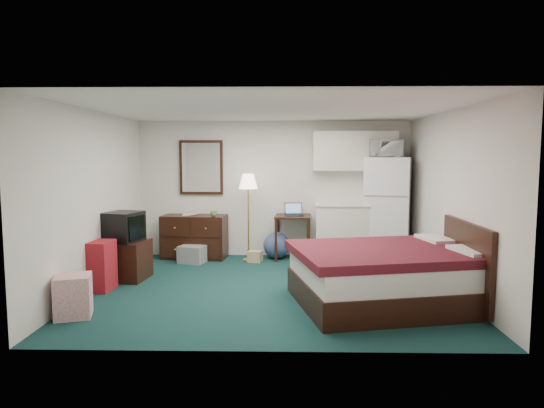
{
  "coord_description": "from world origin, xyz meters",
  "views": [
    {
      "loc": [
        0.15,
        -6.73,
        1.88
      ],
      "look_at": [
        0.0,
        0.15,
        1.18
      ],
      "focal_mm": 32.0,
      "sensor_mm": 36.0,
      "label": 1
    }
  ],
  "objects_px": {
    "bed": "(387,277)",
    "tv_stand": "(127,260)",
    "desk": "(293,237)",
    "dresser": "(195,237)",
    "suitcase": "(102,266)",
    "kitchen_counter": "(341,232)",
    "fridge": "(387,209)",
    "floor_lamp": "(248,217)"
  },
  "relations": [
    {
      "from": "bed",
      "to": "suitcase",
      "type": "xyz_separation_m",
      "value": [
        -3.83,
        0.54,
        -0.01
      ]
    },
    {
      "from": "tv_stand",
      "to": "desk",
      "type": "bearing_deg",
      "value": 36.56
    },
    {
      "from": "bed",
      "to": "floor_lamp",
      "type": "bearing_deg",
      "value": 115.56
    },
    {
      "from": "desk",
      "to": "bed",
      "type": "xyz_separation_m",
      "value": [
        1.14,
        -2.65,
        -0.05
      ]
    },
    {
      "from": "dresser",
      "to": "kitchen_counter",
      "type": "height_order",
      "value": "kitchen_counter"
    },
    {
      "from": "kitchen_counter",
      "to": "bed",
      "type": "xyz_separation_m",
      "value": [
        0.26,
        -2.63,
        -0.14
      ]
    },
    {
      "from": "dresser",
      "to": "suitcase",
      "type": "xyz_separation_m",
      "value": [
        -0.9,
        -2.16,
        -0.05
      ]
    },
    {
      "from": "bed",
      "to": "tv_stand",
      "type": "distance_m",
      "value": 3.86
    },
    {
      "from": "floor_lamp",
      "to": "fridge",
      "type": "height_order",
      "value": "fridge"
    },
    {
      "from": "desk",
      "to": "suitcase",
      "type": "xyz_separation_m",
      "value": [
        -2.7,
        -2.11,
        -0.05
      ]
    },
    {
      "from": "dresser",
      "to": "kitchen_counter",
      "type": "distance_m",
      "value": 2.67
    },
    {
      "from": "kitchen_counter",
      "to": "tv_stand",
      "type": "distance_m",
      "value": 3.73
    },
    {
      "from": "dresser",
      "to": "suitcase",
      "type": "relative_size",
      "value": 1.66
    },
    {
      "from": "desk",
      "to": "suitcase",
      "type": "distance_m",
      "value": 3.42
    },
    {
      "from": "floor_lamp",
      "to": "fridge",
      "type": "distance_m",
      "value": 2.47
    },
    {
      "from": "floor_lamp",
      "to": "fridge",
      "type": "relative_size",
      "value": 0.84
    },
    {
      "from": "tv_stand",
      "to": "dresser",
      "type": "bearing_deg",
      "value": 70.19
    },
    {
      "from": "suitcase",
      "to": "tv_stand",
      "type": "bearing_deg",
      "value": 80.41
    },
    {
      "from": "dresser",
      "to": "floor_lamp",
      "type": "height_order",
      "value": "floor_lamp"
    },
    {
      "from": "fridge",
      "to": "floor_lamp",
      "type": "bearing_deg",
      "value": -162.14
    },
    {
      "from": "dresser",
      "to": "tv_stand",
      "type": "height_order",
      "value": "dresser"
    },
    {
      "from": "dresser",
      "to": "kitchen_counter",
      "type": "bearing_deg",
      "value": 4.25
    },
    {
      "from": "floor_lamp",
      "to": "kitchen_counter",
      "type": "distance_m",
      "value": 1.7
    },
    {
      "from": "dresser",
      "to": "tv_stand",
      "type": "distance_m",
      "value": 1.72
    },
    {
      "from": "suitcase",
      "to": "kitchen_counter",
      "type": "bearing_deg",
      "value": 34.51
    },
    {
      "from": "floor_lamp",
      "to": "tv_stand",
      "type": "height_order",
      "value": "floor_lamp"
    },
    {
      "from": "kitchen_counter",
      "to": "fridge",
      "type": "height_order",
      "value": "fridge"
    },
    {
      "from": "kitchen_counter",
      "to": "bed",
      "type": "bearing_deg",
      "value": -79.88
    },
    {
      "from": "dresser",
      "to": "desk",
      "type": "distance_m",
      "value": 1.8
    },
    {
      "from": "desk",
      "to": "bed",
      "type": "relative_size",
      "value": 0.36
    },
    {
      "from": "floor_lamp",
      "to": "desk",
      "type": "relative_size",
      "value": 1.94
    },
    {
      "from": "kitchen_counter",
      "to": "fridge",
      "type": "xyz_separation_m",
      "value": [
        0.79,
        -0.09,
        0.43
      ]
    },
    {
      "from": "floor_lamp",
      "to": "bed",
      "type": "height_order",
      "value": "floor_lamp"
    },
    {
      "from": "dresser",
      "to": "bed",
      "type": "xyz_separation_m",
      "value": [
        2.93,
        -2.7,
        -0.04
      ]
    },
    {
      "from": "dresser",
      "to": "bed",
      "type": "distance_m",
      "value": 3.99
    },
    {
      "from": "floor_lamp",
      "to": "kitchen_counter",
      "type": "height_order",
      "value": "floor_lamp"
    },
    {
      "from": "floor_lamp",
      "to": "desk",
      "type": "height_order",
      "value": "floor_lamp"
    },
    {
      "from": "fridge",
      "to": "bed",
      "type": "height_order",
      "value": "fridge"
    },
    {
      "from": "suitcase",
      "to": "floor_lamp",
      "type": "bearing_deg",
      "value": 50.24
    },
    {
      "from": "bed",
      "to": "tv_stand",
      "type": "height_order",
      "value": "bed"
    },
    {
      "from": "suitcase",
      "to": "desk",
      "type": "bearing_deg",
      "value": 42.21
    },
    {
      "from": "kitchen_counter",
      "to": "suitcase",
      "type": "distance_m",
      "value": 4.14
    }
  ]
}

